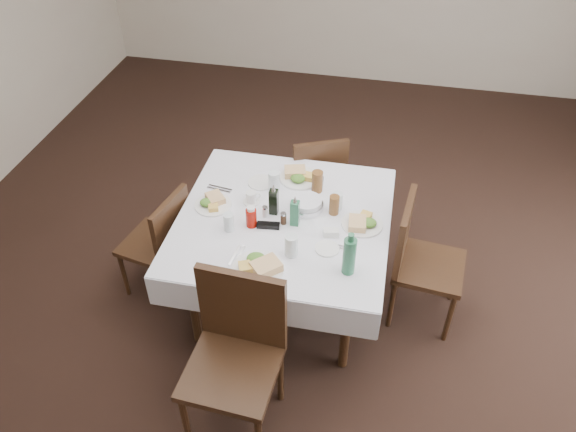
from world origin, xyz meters
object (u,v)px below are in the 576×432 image
object	(u,v)px
chair_north	(316,176)
water_e	(337,201)
green_bottle	(349,256)
bread_basket	(307,204)
oil_cruet_green	(295,212)
dining_table	(284,227)
water_w	(229,222)
water_s	(291,246)
water_n	(274,181)
coffee_mug	(252,198)
chair_south	(237,346)
chair_west	(163,239)
oil_cruet_dark	(274,201)
chair_east	(417,255)
ketchup_bottle	(251,217)

from	to	relation	value
chair_north	water_e	bearing A→B (deg)	-70.26
water_e	green_bottle	xyz separation A→B (m)	(0.14, -0.55, 0.06)
bread_basket	green_bottle	xyz separation A→B (m)	(0.34, -0.51, 0.09)
green_bottle	oil_cruet_green	bearing A→B (deg)	137.85
dining_table	water_w	world-z (taller)	water_w
oil_cruet_green	water_s	bearing A→B (deg)	-82.96
chair_north	water_n	bearing A→B (deg)	-110.02
water_e	coffee_mug	size ratio (longest dim) A/B	1.05
bread_basket	green_bottle	world-z (taller)	green_bottle
dining_table	chair_south	size ratio (longest dim) A/B	1.32
water_s	green_bottle	size ratio (longest dim) A/B	0.50
dining_table	water_s	world-z (taller)	water_s
water_w	water_s	bearing A→B (deg)	-18.02
water_s	oil_cruet_green	bearing A→B (deg)	97.04
water_s	green_bottle	xyz separation A→B (m)	(0.35, -0.07, 0.05)
chair_west	water_e	bearing A→B (deg)	11.76
coffee_mug	oil_cruet_dark	bearing A→B (deg)	-23.71
chair_north	chair_west	world-z (taller)	chair_north
water_n	oil_cruet_dark	size ratio (longest dim) A/B	0.62
chair_south	oil_cruet_dark	size ratio (longest dim) A/B	4.56
dining_table	chair_east	xyz separation A→B (m)	(0.88, 0.08, -0.15)
dining_table	chair_south	bearing A→B (deg)	-93.91
oil_cruet_green	coffee_mug	size ratio (longest dim) A/B	1.89
chair_west	coffee_mug	distance (m)	0.70
chair_west	bread_basket	distance (m)	1.03
chair_west	water_s	distance (m)	1.04
water_s	oil_cruet_green	xyz separation A→B (m)	(-0.03, 0.28, 0.02)
bread_basket	oil_cruet_dark	size ratio (longest dim) A/B	0.96
water_n	ketchup_bottle	distance (m)	0.39
coffee_mug	chair_north	bearing A→B (deg)	66.16
chair_south	bread_basket	xyz separation A→B (m)	(0.19, 1.03, 0.21)
water_n	water_e	xyz separation A→B (m)	(0.45, -0.11, -0.01)
water_w	ketchup_bottle	size ratio (longest dim) A/B	0.83
water_w	coffee_mug	xyz separation A→B (m)	(0.07, 0.29, -0.02)
ketchup_bottle	green_bottle	size ratio (longest dim) A/B	0.52
ketchup_bottle	green_bottle	distance (m)	0.70
water_e	oil_cruet_dark	world-z (taller)	oil_cruet_dark
oil_cruet_green	green_bottle	distance (m)	0.52
chair_west	oil_cruet_dark	world-z (taller)	oil_cruet_dark
oil_cruet_green	ketchup_bottle	bearing A→B (deg)	-164.63
chair_east	oil_cruet_green	bearing A→B (deg)	-171.24
dining_table	water_w	xyz separation A→B (m)	(-0.31, -0.18, 0.14)
water_e	water_s	bearing A→B (deg)	-113.09
chair_north	oil_cruet_dark	distance (m)	0.89
chair_north	chair_west	bearing A→B (deg)	-134.93
dining_table	coffee_mug	size ratio (longest dim) A/B	11.58
chair_south	dining_table	bearing A→B (deg)	86.09
chair_north	oil_cruet_green	world-z (taller)	oil_cruet_green
water_s	water_w	size ratio (longest dim) A/B	1.17
chair_north	chair_south	xyz separation A→B (m)	(-0.14, -1.74, 0.09)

